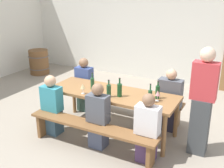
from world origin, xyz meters
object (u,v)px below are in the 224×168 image
at_px(wine_bottle_2, 150,96).
at_px(wine_bottle_4, 109,90).
at_px(wine_glass_1, 83,86).
at_px(seated_guest_near_1, 98,117).
at_px(seated_guest_far_0, 84,86).
at_px(bench_near, 91,130).
at_px(wine_bottle_0, 120,90).
at_px(seated_guest_far_1, 169,102).
at_px(bench_far, 128,99).
at_px(seated_guest_near_2, 147,130).
at_px(wine_barrel, 39,62).
at_px(wine_glass_0, 158,93).
at_px(tasting_table, 112,96).
at_px(seated_guest_near_0, 52,107).
at_px(wine_bottle_3, 157,92).
at_px(wine_bottle_1, 92,83).
at_px(standing_host, 202,103).

height_order(wine_bottle_2, wine_bottle_4, wine_bottle_2).
xyz_separation_m(wine_bottle_2, wine_glass_1, (-1.14, -0.16, 0.02)).
bearing_deg(seated_guest_near_1, seated_guest_far_0, 41.77).
bearing_deg(wine_bottle_4, bench_near, -96.29).
height_order(wine_bottle_2, wine_glass_1, wine_bottle_2).
relative_size(wine_bottle_0, wine_bottle_2, 1.03).
bearing_deg(seated_guest_far_1, bench_far, -99.81).
bearing_deg(seated_guest_near_2, wine_bottle_2, 17.34).
bearing_deg(wine_barrel, wine_glass_0, -25.58).
xyz_separation_m(tasting_table, bench_far, (0.00, 0.70, -0.32)).
bearing_deg(seated_guest_near_2, bench_near, 99.79).
bearing_deg(bench_far, seated_guest_far_1, -9.81).
bearing_deg(tasting_table, wine_bottle_4, -75.97).
relative_size(bench_far, wine_bottle_2, 6.98).
bearing_deg(bench_near, seated_guest_near_0, 170.36).
relative_size(bench_far, wine_bottle_0, 6.78).
relative_size(wine_bottle_3, seated_guest_near_1, 0.27).
distance_m(wine_bottle_1, wine_bottle_3, 1.17).
bearing_deg(wine_glass_1, wine_glass_0, 13.02).
bearing_deg(wine_bottle_0, wine_bottle_1, 170.83).
distance_m(wine_bottle_0, wine_glass_0, 0.63).
bearing_deg(wine_bottle_4, wine_glass_1, -170.62).
bearing_deg(bench_far, wine_glass_0, -40.69).
height_order(seated_guest_far_0, wine_barrel, seated_guest_far_0).
bearing_deg(seated_guest_near_1, seated_guest_near_0, 90.00).
bearing_deg(wine_bottle_0, wine_bottle_2, -1.44).
relative_size(bench_far, wine_glass_1, 12.06).
distance_m(wine_glass_0, seated_guest_near_1, 1.02).
xyz_separation_m(bench_near, wine_bottle_3, (0.78, 0.80, 0.50)).
height_order(wine_glass_1, standing_host, standing_host).
bearing_deg(seated_guest_near_1, bench_near, 164.24).
xyz_separation_m(wine_bottle_2, seated_guest_near_0, (-1.62, -0.42, -0.35)).
relative_size(seated_guest_far_0, seated_guest_far_1, 0.99).
distance_m(wine_bottle_4, wine_glass_0, 0.79).
bearing_deg(bench_near, wine_bottle_3, 45.48).
relative_size(wine_bottle_2, seated_guest_near_1, 0.29).
bearing_deg(wine_bottle_0, tasting_table, 150.45).
bearing_deg(seated_guest_far_0, wine_bottle_2, 68.02).
height_order(wine_bottle_0, wine_glass_1, wine_bottle_0).
bearing_deg(tasting_table, wine_glass_0, -0.44).
bearing_deg(standing_host, wine_glass_1, 9.79).
distance_m(wine_glass_1, standing_host, 1.93).
xyz_separation_m(wine_bottle_0, seated_guest_far_1, (0.67, 0.66, -0.33)).
bearing_deg(seated_guest_far_0, bench_far, 99.08).
distance_m(wine_bottle_3, seated_guest_near_0, 1.82).
bearing_deg(wine_glass_1, standing_host, 9.79).
height_order(bench_far, wine_bottle_3, wine_bottle_3).
xyz_separation_m(seated_guest_near_2, wine_barrel, (-4.47, 2.66, -0.14)).
bearing_deg(tasting_table, bench_near, -90.00).
bearing_deg(tasting_table, wine_glass_1, -144.54).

